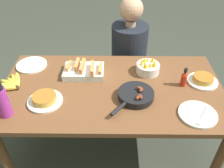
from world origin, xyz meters
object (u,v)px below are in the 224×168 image
frittata_plate_center (203,80)px  empty_plate_near_front (32,65)px  hot_sauce_bottle (184,78)px  person_figure (128,64)px  melon_tray (84,71)px  skillet (136,95)px  water_bottle (2,101)px  empty_plate_far_left (198,114)px  banana_bunch (12,83)px  fruit_bowl_mango (148,67)px  frittata_plate_side (45,99)px

frittata_plate_center → empty_plate_near_front: 1.34m
hot_sauce_bottle → person_figure: 0.78m
melon_tray → hot_sauce_bottle: size_ratio=2.05×
skillet → water_bottle: water_bottle is taller
empty_plate_far_left → person_figure: size_ratio=0.21×
banana_bunch → fruit_bowl_mango: 1.02m
hot_sauce_bottle → melon_tray: bearing=169.8°
frittata_plate_center → empty_plate_far_left: size_ratio=0.91×
banana_bunch → melon_tray: (0.51, 0.15, 0.01)m
water_bottle → banana_bunch: bearing=102.4°
frittata_plate_center → empty_plate_near_front: bearing=171.3°
frittata_plate_center → melon_tray: bearing=174.0°
skillet → frittata_plate_side: bearing=-46.9°
empty_plate_far_left → person_figure: 1.04m
frittata_plate_center → empty_plate_near_front: frittata_plate_center is taller
melon_tray → frittata_plate_side: size_ratio=1.30×
banana_bunch → water_bottle: size_ratio=0.92×
frittata_plate_center → water_bottle: bearing=-165.6°
melon_tray → person_figure: bearing=53.3°
water_bottle → fruit_bowl_mango: bearing=26.4°
banana_bunch → water_bottle: 0.31m
melon_tray → frittata_plate_center: (0.88, -0.09, -0.01)m
frittata_plate_center → water_bottle: water_bottle is taller
frittata_plate_side → person_figure: size_ratio=0.21×
melon_tray → skillet: bearing=-36.3°
frittata_plate_center → hot_sauce_bottle: size_ratio=1.49×
banana_bunch → melon_tray: size_ratio=0.72×
skillet → hot_sauce_bottle: hot_sauce_bottle is taller
skillet → person_figure: size_ratio=0.29×
melon_tray → fruit_bowl_mango: 0.49m
frittata_plate_center → hot_sauce_bottle: (-0.16, -0.04, 0.04)m
frittata_plate_center → empty_plate_far_left: (-0.13, -0.34, -0.01)m
empty_plate_near_front → water_bottle: 0.55m
skillet → frittata_plate_center: 0.54m
fruit_bowl_mango → water_bottle: 1.05m
empty_plate_near_front → hot_sauce_bottle: (1.17, -0.24, 0.06)m
empty_plate_far_left → banana_bunch: bearing=167.4°
water_bottle → hot_sauce_bottle: bearing=14.5°
banana_bunch → empty_plate_far_left: size_ratio=0.91×
water_bottle → frittata_plate_side: bearing=28.0°
water_bottle → person_figure: bearing=48.8°
banana_bunch → skillet: (0.89, -0.13, 0.01)m
water_bottle → empty_plate_far_left: bearing=0.2°
banana_bunch → person_figure: (0.88, 0.65, -0.26)m
hot_sauce_bottle → fruit_bowl_mango: bearing=145.9°
empty_plate_far_left → fruit_bowl_mango: fruit_bowl_mango is taller
hot_sauce_bottle → person_figure: size_ratio=0.13×
melon_tray → empty_plate_near_front: bearing=166.1°
water_bottle → person_figure: size_ratio=0.21×
melon_tray → water_bottle: (-0.45, -0.44, 0.08)m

